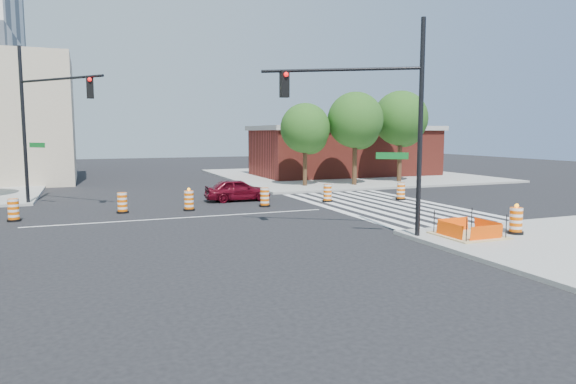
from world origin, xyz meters
The scene contains 20 objects.
ground centered at (0.00, 0.00, 0.00)m, with size 120.00×120.00×0.00m, color black.
sidewalk_ne centered at (18.00, 18.00, 0.07)m, with size 22.00×22.00×0.15m, color gray.
crosswalk_east centered at (10.95, 0.00, 0.01)m, with size 6.75×13.50×0.01m.
lane_centerline centered at (0.00, 0.00, 0.01)m, with size 14.00×0.12×0.01m, color silver.
excavation_pit centered at (9.00, -9.00, 0.22)m, with size 2.20×2.20×0.90m.
brick_storefront centered at (18.00, 18.00, 2.32)m, with size 16.50×8.50×4.60m.
red_coupe centered at (4.02, 4.87, 0.65)m, with size 1.54×3.83×1.31m, color #500613.
signal_pole_se centered at (5.85, -7.32, 4.89)m, with size 5.21×3.28×7.97m.
signal_pole_nw centered at (-6.16, 6.12, 5.19)m, with size 4.16×5.07×8.49m.
pit_drum centered at (10.95, -9.31, 0.63)m, with size 0.59×0.59×1.17m.
barricade centered at (11.13, -8.84, 0.66)m, with size 0.57×0.61×0.93m.
tree_north_c centered at (10.70, 10.26, 4.11)m, with size 3.61×3.61×6.13m.
tree_north_d centered at (14.42, 9.55, 4.69)m, with size 4.11×4.11×6.99m.
tree_north_e centered at (18.94, 10.46, 4.88)m, with size 4.27×4.27×7.27m.
median_drum_1 centered at (-7.35, 1.85, 0.48)m, with size 0.60×0.60×1.02m.
median_drum_2 centered at (-2.60, 2.58, 0.48)m, with size 0.60×0.60×1.02m.
median_drum_3 centered at (0.65, 2.16, 0.49)m, with size 0.60×0.60×1.18m.
median_drum_4 centered at (4.74, 2.07, 0.48)m, with size 0.60×0.60×1.02m.
median_drum_5 centered at (8.75, 2.54, 0.48)m, with size 0.60×0.60×1.02m.
median_drum_6 centered at (13.21, 1.71, 0.48)m, with size 0.60×0.60×1.02m.
Camera 1 is at (-4.23, -24.04, 3.99)m, focal length 32.00 mm.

